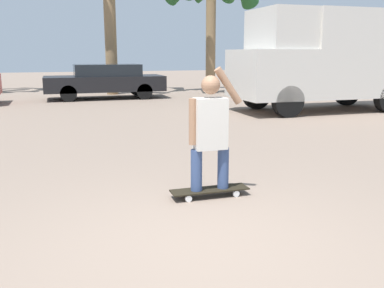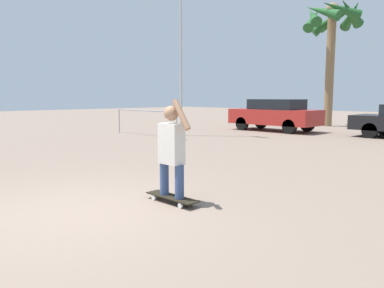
# 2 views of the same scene
# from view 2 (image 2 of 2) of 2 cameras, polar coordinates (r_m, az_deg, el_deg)

# --- Properties ---
(ground_plane) EXTENTS (80.00, 80.00, 0.00)m
(ground_plane) POSITION_cam_2_polar(r_m,az_deg,el_deg) (5.63, -17.95, -10.02)
(ground_plane) COLOR gray
(skateboard) EXTENTS (0.98, 0.26, 0.10)m
(skateboard) POSITION_cam_2_polar(r_m,az_deg,el_deg) (5.87, -3.09, -8.14)
(skateboard) COLOR black
(skateboard) RESTS_ON ground_plane
(person_skateboarder) EXTENTS (0.67, 0.23, 1.50)m
(person_skateboarder) POSITION_cam_2_polar(r_m,az_deg,el_deg) (5.71, -3.15, -0.39)
(person_skateboarder) COLOR #384C7A
(person_skateboarder) RESTS_ON skateboard
(parked_car_red) EXTENTS (4.24, 1.80, 1.51)m
(parked_car_red) POSITION_cam_2_polar(r_m,az_deg,el_deg) (18.35, 12.51, 4.46)
(parked_car_red) COLOR black
(parked_car_red) RESTS_ON ground_plane
(palm_tree_far_left) EXTENTS (3.35, 3.31, 6.77)m
(palm_tree_far_left) POSITION_cam_2_polar(r_m,az_deg,el_deg) (22.57, 20.49, 16.61)
(palm_tree_far_left) COLOR #8E704C
(palm_tree_far_left) RESTS_ON ground_plane
(flagpole) EXTENTS (0.82, 0.12, 8.10)m
(flagpole) POSITION_cam_2_polar(r_m,az_deg,el_deg) (15.99, -1.57, 17.64)
(flagpole) COLOR #B7B7BC
(flagpole) RESTS_ON ground_plane
(plaza_railing_segment) EXTENTS (3.95, 0.05, 1.08)m
(plaza_railing_segment) POSITION_cam_2_polar(r_m,az_deg,el_deg) (15.82, -7.13, 4.50)
(plaza_railing_segment) COLOR #99999E
(plaza_railing_segment) RESTS_ON ground_plane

